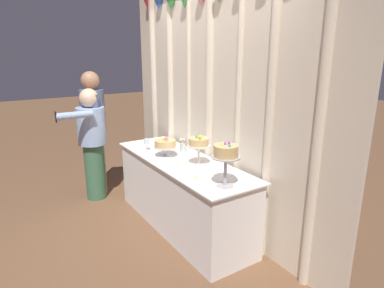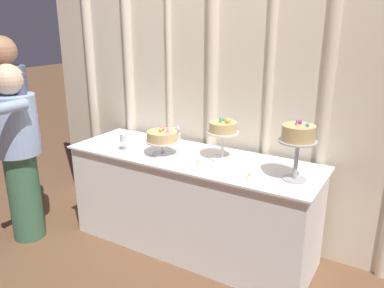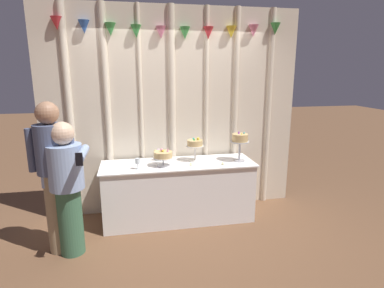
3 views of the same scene
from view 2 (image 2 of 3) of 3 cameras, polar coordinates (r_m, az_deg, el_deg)
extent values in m
plane|color=brown|center=(3.27, -1.07, -15.53)|extent=(24.00, 24.00, 0.00)
cube|color=beige|center=(3.19, 3.65, 10.87)|extent=(3.56, 0.04, 2.82)
cylinder|color=beige|center=(3.99, -14.72, 11.73)|extent=(0.10, 0.10, 2.82)
cylinder|color=beige|center=(3.66, -9.29, 11.58)|extent=(0.09, 0.09, 2.82)
cylinder|color=beige|center=(3.40, -3.40, 11.30)|extent=(0.05, 0.05, 2.82)
cylinder|color=beige|center=(3.18, 3.07, 10.85)|extent=(0.10, 0.10, 2.82)
cylinder|color=beige|center=(2.99, 11.42, 10.08)|extent=(0.06, 0.06, 2.82)
cylinder|color=beige|center=(2.87, 19.54, 9.12)|extent=(0.08, 0.08, 2.82)
cube|color=white|center=(3.15, -0.14, -8.73)|extent=(1.96, 0.60, 0.78)
cube|color=white|center=(2.99, -0.14, -1.90)|extent=(2.01, 0.65, 0.01)
cylinder|color=silver|center=(3.02, -4.34, -1.45)|extent=(0.17, 0.17, 0.01)
cylinder|color=silver|center=(3.01, -4.36, -0.51)|extent=(0.02, 0.02, 0.09)
cylinder|color=silver|center=(2.99, -4.38, 0.44)|extent=(0.26, 0.26, 0.01)
cylinder|color=#DBB775|center=(2.98, -4.40, 1.20)|extent=(0.24, 0.24, 0.07)
cone|color=pink|center=(2.92, -3.64, 2.09)|extent=(0.03, 0.03, 0.05)
sphere|color=pink|center=(2.99, -4.40, 2.35)|extent=(0.04, 0.04, 0.04)
sphere|color=yellow|center=(2.95, -4.70, 2.07)|extent=(0.03, 0.03, 0.03)
cylinder|color=silver|center=(2.93, 4.47, -2.09)|extent=(0.18, 0.18, 0.01)
cylinder|color=silver|center=(2.90, 4.51, -0.20)|extent=(0.02, 0.02, 0.19)
cylinder|color=silver|center=(2.87, 4.56, 1.71)|extent=(0.24, 0.24, 0.01)
cylinder|color=#DBB775|center=(2.86, 4.58, 2.52)|extent=(0.21, 0.21, 0.07)
sphere|color=yellow|center=(2.82, 5.27, 3.48)|extent=(0.04, 0.04, 0.04)
sphere|color=#2DB2B7|center=(2.88, 4.66, 3.67)|extent=(0.02, 0.02, 0.02)
cone|color=green|center=(2.83, 4.21, 3.60)|extent=(0.03, 0.03, 0.04)
cylinder|color=#B2B2B7|center=(2.64, 14.84, -5.00)|extent=(0.15, 0.15, 0.01)
cylinder|color=#B2B2B7|center=(2.59, 15.07, -2.34)|extent=(0.03, 0.03, 0.25)
cylinder|color=#B2B2B7|center=(2.55, 15.30, 0.40)|extent=(0.25, 0.25, 0.01)
cylinder|color=#DBB775|center=(2.53, 15.40, 1.59)|extent=(0.21, 0.21, 0.10)
sphere|color=#2DB2B7|center=(2.50, 16.65, 2.73)|extent=(0.02, 0.02, 0.02)
sphere|color=purple|center=(2.55, 15.64, 3.17)|extent=(0.03, 0.03, 0.03)
cone|color=purple|center=(2.52, 15.19, 3.16)|extent=(0.03, 0.03, 0.04)
cone|color=yellow|center=(2.47, 15.28, 2.73)|extent=(0.02, 0.02, 0.03)
cylinder|color=silver|center=(3.16, -9.98, -0.90)|extent=(0.06, 0.06, 0.00)
cylinder|color=silver|center=(3.15, -10.01, -0.24)|extent=(0.01, 0.01, 0.07)
cylinder|color=silver|center=(3.13, -10.08, 0.94)|extent=(0.06, 0.06, 0.06)
cylinder|color=#B2C1B2|center=(3.23, -2.35, 0.68)|extent=(0.08, 0.08, 0.10)
sphere|color=white|center=(3.24, -2.38, 1.83)|extent=(0.04, 0.04, 0.04)
sphere|color=#CC9EC6|center=(3.21, -2.13, 2.29)|extent=(0.04, 0.04, 0.04)
sphere|color=silver|center=(3.22, -2.54, 2.30)|extent=(0.02, 0.02, 0.02)
sphere|color=#E5C666|center=(3.22, -2.96, 2.18)|extent=(0.04, 0.04, 0.04)
cylinder|color=beige|center=(2.80, 0.93, -2.91)|extent=(0.04, 0.04, 0.02)
sphere|color=#F9CC4C|center=(2.80, 0.93, -2.54)|extent=(0.01, 0.01, 0.01)
cylinder|color=beige|center=(2.60, 8.36, -4.83)|extent=(0.04, 0.04, 0.02)
sphere|color=#F9CC4C|center=(2.59, 8.37, -4.46)|extent=(0.01, 0.01, 0.01)
cylinder|color=#9E8966|center=(3.70, -23.94, -4.97)|extent=(0.25, 0.25, 0.92)
cylinder|color=#4C5675|center=(3.50, -25.43, 6.03)|extent=(0.34, 0.34, 0.53)
sphere|color=#A37556|center=(3.46, -26.28, 12.20)|extent=(0.24, 0.24, 0.24)
cylinder|color=#4C5675|center=(3.33, -23.66, 5.58)|extent=(0.08, 0.08, 0.46)
cylinder|color=#3D6B4C|center=(3.58, -23.39, -7.04)|extent=(0.30, 0.30, 0.76)
cylinder|color=#93ADD6|center=(3.38, -24.67, 2.57)|extent=(0.41, 0.41, 0.48)
sphere|color=beige|center=(3.32, -25.48, 8.57)|extent=(0.24, 0.24, 0.24)
cylinder|color=#93ADD6|center=(3.58, -26.23, 2.95)|extent=(0.08, 0.08, 0.42)
camera|label=1|loc=(1.63, 98.00, 2.60)|focal=31.03mm
camera|label=3|loc=(2.55, -97.27, 2.36)|focal=29.51mm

